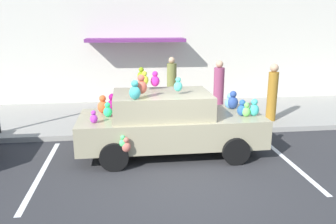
{
  "coord_description": "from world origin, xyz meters",
  "views": [
    {
      "loc": [
        -1.13,
        -6.12,
        3.2
      ],
      "look_at": [
        -0.07,
        2.39,
        0.9
      ],
      "focal_mm": 36.12,
      "sensor_mm": 36.0,
      "label": 1
    }
  ],
  "objects_px": {
    "teddy_bear_on_sidewalk": "(100,120)",
    "pedestrian_near_shopfront": "(272,94)",
    "pedestrian_walking_past": "(219,90)",
    "pedestrian_by_lamp": "(172,87)",
    "plush_covered_car": "(169,122)"
  },
  "relations": [
    {
      "from": "plush_covered_car",
      "to": "pedestrian_by_lamp",
      "type": "bearing_deg",
      "value": 81.11
    },
    {
      "from": "plush_covered_car",
      "to": "pedestrian_near_shopfront",
      "type": "height_order",
      "value": "plush_covered_car"
    },
    {
      "from": "pedestrian_near_shopfront",
      "to": "pedestrian_by_lamp",
      "type": "height_order",
      "value": "pedestrian_by_lamp"
    },
    {
      "from": "plush_covered_car",
      "to": "pedestrian_by_lamp",
      "type": "height_order",
      "value": "plush_covered_car"
    },
    {
      "from": "pedestrian_walking_past",
      "to": "pedestrian_by_lamp",
      "type": "height_order",
      "value": "pedestrian_by_lamp"
    },
    {
      "from": "pedestrian_walking_past",
      "to": "pedestrian_by_lamp",
      "type": "distance_m",
      "value": 1.61
    },
    {
      "from": "teddy_bear_on_sidewalk",
      "to": "pedestrian_by_lamp",
      "type": "bearing_deg",
      "value": 33.64
    },
    {
      "from": "teddy_bear_on_sidewalk",
      "to": "pedestrian_walking_past",
      "type": "height_order",
      "value": "pedestrian_walking_past"
    },
    {
      "from": "teddy_bear_on_sidewalk",
      "to": "pedestrian_walking_past",
      "type": "bearing_deg",
      "value": 13.16
    },
    {
      "from": "teddy_bear_on_sidewalk",
      "to": "pedestrian_by_lamp",
      "type": "xyz_separation_m",
      "value": [
        2.35,
        1.56,
        0.63
      ]
    },
    {
      "from": "teddy_bear_on_sidewalk",
      "to": "pedestrian_near_shopfront",
      "type": "bearing_deg",
      "value": 2.07
    },
    {
      "from": "pedestrian_walking_past",
      "to": "pedestrian_by_lamp",
      "type": "xyz_separation_m",
      "value": [
        -1.46,
        0.67,
        0.03
      ]
    },
    {
      "from": "teddy_bear_on_sidewalk",
      "to": "pedestrian_walking_past",
      "type": "distance_m",
      "value": 3.96
    },
    {
      "from": "teddy_bear_on_sidewalk",
      "to": "pedestrian_near_shopfront",
      "type": "height_order",
      "value": "pedestrian_near_shopfront"
    },
    {
      "from": "plush_covered_car",
      "to": "teddy_bear_on_sidewalk",
      "type": "distance_m",
      "value": 2.58
    }
  ]
}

